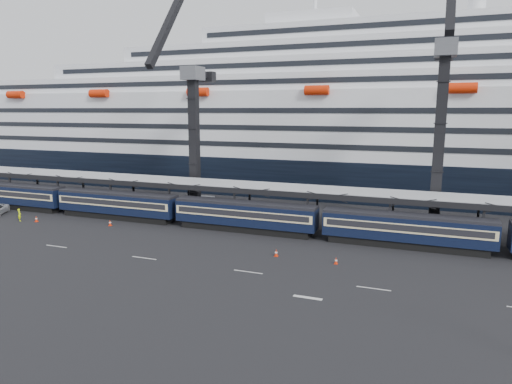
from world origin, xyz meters
TOP-DOWN VIEW (x-y plane):
  - ground at (0.00, 0.00)m, footprint 260.00×260.00m
  - lane_markings at (8.15, -5.23)m, footprint 111.00×4.27m
  - train at (-4.65, 10.00)m, footprint 133.05×3.00m
  - canopy at (0.00, 14.00)m, footprint 130.00×6.25m
  - cruise_ship at (-1.08, 45.99)m, footprint 214.09×28.84m
  - crane_dark_near at (-20.00, 18.59)m, footprint 4.50×17.75m
  - crane_dark_mid at (15.00, 17.59)m, footprint 4.50×18.24m
  - worker at (-40.10, 3.75)m, footprint 0.78×0.73m
  - traffic_cone_b at (-37.55, 4.24)m, footprint 0.43×0.43m
  - traffic_cone_c at (-26.32, 6.06)m, footprint 0.42×0.42m
  - traffic_cone_d at (-0.94, 1.56)m, footprint 0.41×0.41m
  - traffic_cone_e at (5.61, 1.37)m, footprint 0.37×0.37m

SIDE VIEW (x-z plane):
  - ground at x=0.00m, z-range 0.00..0.00m
  - lane_markings at x=8.15m, z-range 0.00..0.02m
  - traffic_cone_e at x=5.61m, z-range 0.00..0.73m
  - traffic_cone_d at x=-0.94m, z-range -0.01..0.82m
  - traffic_cone_c at x=-26.32m, z-range -0.01..0.84m
  - traffic_cone_b at x=-37.55m, z-range -0.01..0.86m
  - worker at x=-40.10m, z-range 0.00..1.79m
  - train at x=-4.65m, z-range 0.18..4.23m
  - canopy at x=0.00m, z-range 2.49..8.01m
  - crane_dark_near at x=-20.00m, z-range -5.61..29.47m
  - cruise_ship at x=-1.08m, z-range -4.66..29.34m
  - crane_dark_mid at x=15.00m, z-range -6.46..33.18m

